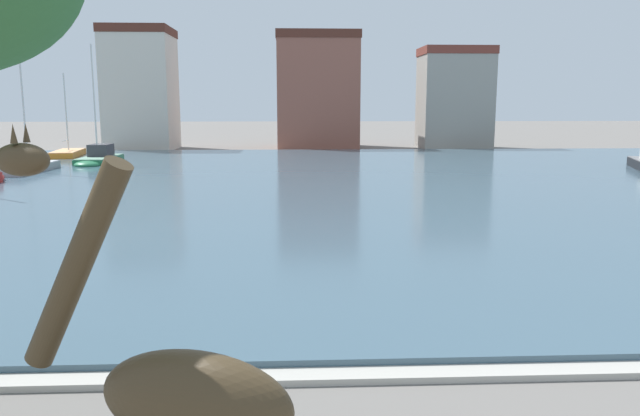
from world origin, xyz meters
TOP-DOWN VIEW (x-y plane):
  - harbor_water at (0.00, 31.07)m, footprint 91.86×47.68m
  - quay_edge_coping at (0.00, 6.98)m, footprint 91.86×0.50m
  - giraffe_statue at (-2.93, 1.82)m, footprint 2.48×1.22m
  - sailboat_orange at (-20.54, 48.98)m, footprint 2.57×6.31m
  - sailboat_grey at (-18.96, 37.36)m, footprint 2.34×6.74m
  - sailboat_green at (-16.21, 42.60)m, footprint 2.21×6.03m
  - mooring_bollard at (-4.44, 6.83)m, footprint 0.24×0.24m
  - townhouse_narrow_midrow at (-16.79, 59.10)m, footprint 6.44×6.65m
  - townhouse_tall_gabled at (0.66, 60.67)m, footprint 8.24×7.70m
  - townhouse_corner_house at (14.49, 59.09)m, footprint 7.02×5.19m

SIDE VIEW (x-z plane):
  - quay_edge_coping at x=0.00m, z-range 0.00..0.12m
  - harbor_water at x=0.00m, z-range 0.00..0.24m
  - mooring_bollard at x=-4.44m, z-range 0.00..0.50m
  - sailboat_orange at x=-20.54m, z-range -3.09..3.87m
  - sailboat_grey at x=-18.96m, z-range -4.14..4.96m
  - sailboat_green at x=-16.21m, z-range -3.82..4.89m
  - giraffe_statue at x=-2.93m, z-range 0.05..4.49m
  - townhouse_corner_house at x=14.49m, z-range 0.01..10.07m
  - townhouse_tall_gabled at x=0.66m, z-range 0.01..11.54m
  - townhouse_narrow_midrow at x=-16.79m, z-range 0.02..11.83m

